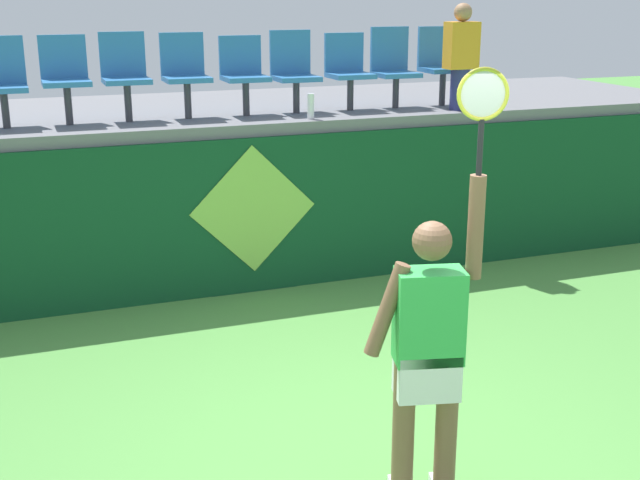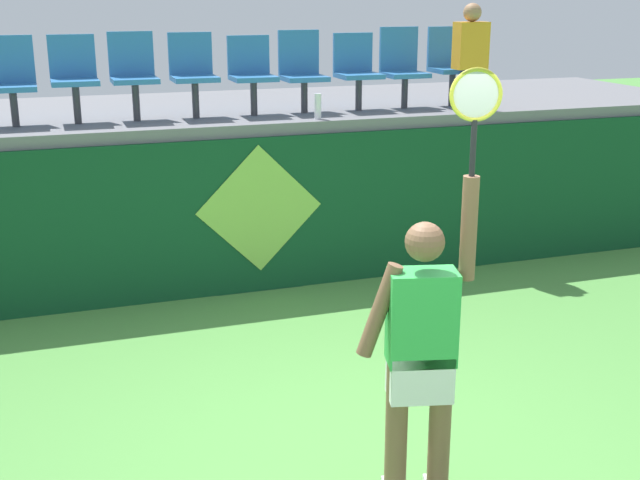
{
  "view_description": "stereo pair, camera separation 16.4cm",
  "coord_description": "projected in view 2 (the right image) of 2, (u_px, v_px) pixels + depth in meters",
  "views": [
    {
      "loc": [
        -1.96,
        -4.21,
        2.91
      ],
      "look_at": [
        0.06,
        1.23,
        1.17
      ],
      "focal_mm": 46.79,
      "sensor_mm": 36.0,
      "label": 1
    },
    {
      "loc": [
        -1.81,
        -4.27,
        2.91
      ],
      "look_at": [
        0.06,
        1.23,
        1.17
      ],
      "focal_mm": 46.79,
      "sensor_mm": 36.0,
      "label": 2
    }
  ],
  "objects": [
    {
      "name": "stadium_chair_2",
      "position": [
        74.0,
        74.0,
        7.98
      ],
      "size": [
        0.44,
        0.42,
        0.83
      ],
      "color": "#38383D",
      "rests_on": "spectator_platform"
    },
    {
      "name": "stadium_chair_5",
      "position": [
        251.0,
        71.0,
        8.52
      ],
      "size": [
        0.44,
        0.42,
        0.8
      ],
      "color": "#38383D",
      "rests_on": "spectator_platform"
    },
    {
      "name": "stadium_chair_4",
      "position": [
        193.0,
        71.0,
        8.33
      ],
      "size": [
        0.44,
        0.42,
        0.84
      ],
      "color": "#38383D",
      "rests_on": "spectator_platform"
    },
    {
      "name": "stadium_chair_1",
      "position": [
        11.0,
        78.0,
        7.81
      ],
      "size": [
        0.44,
        0.42,
        0.83
      ],
      "color": "#38383D",
      "rests_on": "spectator_platform"
    },
    {
      "name": "water_bottle",
      "position": [
        318.0,
        106.0,
        8.31
      ],
      "size": [
        0.07,
        0.07,
        0.25
      ],
      "primitive_type": "cylinder",
      "color": "white",
      "rests_on": "spectator_platform"
    },
    {
      "name": "spectator_platform",
      "position": [
        208.0,
        112.0,
        9.27
      ],
      "size": [
        11.7,
        2.91,
        0.12
      ],
      "primitive_type": "cube",
      "color": "slate",
      "rests_on": "court_back_wall"
    },
    {
      "name": "spectator_0",
      "position": [
        470.0,
        55.0,
        8.77
      ],
      "size": [
        0.34,
        0.2,
        1.11
      ],
      "color": "navy",
      "rests_on": "spectator_platform"
    },
    {
      "name": "stadium_chair_7",
      "position": [
        356.0,
        68.0,
        8.88
      ],
      "size": [
        0.44,
        0.42,
        0.8
      ],
      "color": "#38383D",
      "rests_on": "spectator_platform"
    },
    {
      "name": "wall_signage_mount",
      "position": [
        261.0,
        291.0,
        8.41
      ],
      "size": [
        1.27,
        0.01,
        1.49
      ],
      "color": "#0F4223",
      "rests_on": "ground_plane"
    },
    {
      "name": "stadium_chair_9",
      "position": [
        450.0,
        62.0,
        9.22
      ],
      "size": [
        0.44,
        0.42,
        0.85
      ],
      "color": "#38383D",
      "rests_on": "spectator_platform"
    },
    {
      "name": "stadium_chair_8",
      "position": [
        402.0,
        65.0,
        9.05
      ],
      "size": [
        0.44,
        0.42,
        0.86
      ],
      "color": "#38383D",
      "rests_on": "spectator_platform"
    },
    {
      "name": "ground_plane",
      "position": [
        374.0,
        471.0,
        5.26
      ],
      "size": [
        40.0,
        40.0,
        0.0
      ],
      "primitive_type": "plane",
      "color": "#519342"
    },
    {
      "name": "stadium_chair_6",
      "position": [
        302.0,
        69.0,
        8.69
      ],
      "size": [
        0.44,
        0.42,
        0.84
      ],
      "color": "#38383D",
      "rests_on": "spectator_platform"
    },
    {
      "name": "court_back_wall",
      "position": [
        240.0,
        215.0,
        8.23
      ],
      "size": [
        11.7,
        0.2,
        1.56
      ],
      "primitive_type": "cube",
      "color": "#0F4223",
      "rests_on": "ground_plane"
    },
    {
      "name": "tennis_player",
      "position": [
        422.0,
        349.0,
        4.7
      ],
      "size": [
        0.74,
        0.34,
        2.53
      ],
      "color": "white",
      "rests_on": "ground_plane"
    },
    {
      "name": "stadium_chair_3",
      "position": [
        133.0,
        72.0,
        8.15
      ],
      "size": [
        0.44,
        0.42,
        0.85
      ],
      "color": "#38383D",
      "rests_on": "spectator_platform"
    }
  ]
}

